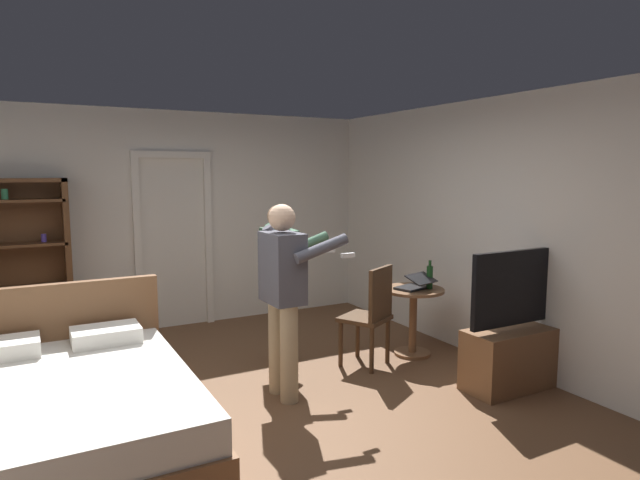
% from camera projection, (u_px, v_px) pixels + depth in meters
% --- Properties ---
extents(ground_plane, '(6.01, 6.01, 0.00)m').
position_uv_depth(ground_plane, '(270.00, 409.00, 4.35)').
color(ground_plane, brown).
extents(wall_back, '(5.05, 0.12, 2.61)m').
position_uv_depth(wall_back, '(178.00, 220.00, 6.61)').
color(wall_back, silver).
rests_on(wall_back, ground_plane).
extents(wall_right, '(0.12, 5.71, 2.61)m').
position_uv_depth(wall_right, '(498.00, 231.00, 5.35)').
color(wall_right, silver).
rests_on(wall_right, ground_plane).
extents(doorway_frame, '(0.93, 0.08, 2.13)m').
position_uv_depth(doorway_frame, '(173.00, 228.00, 6.52)').
color(doorway_frame, white).
rests_on(doorway_frame, ground_plane).
extents(bed, '(1.60, 2.05, 1.02)m').
position_uv_depth(bed, '(64.00, 417.00, 3.53)').
color(bed, brown).
rests_on(bed, ground_plane).
extents(bookshelf, '(0.99, 0.32, 1.83)m').
position_uv_depth(bookshelf, '(19.00, 259.00, 5.64)').
color(bookshelf, brown).
rests_on(bookshelf, ground_plane).
extents(tv_flatscreen, '(1.11, 0.40, 1.23)m').
position_uv_depth(tv_flatscreen, '(517.00, 346.00, 4.77)').
color(tv_flatscreen, brown).
rests_on(tv_flatscreen, ground_plane).
extents(side_table, '(0.63, 0.63, 0.70)m').
position_uv_depth(side_table, '(413.00, 310.00, 5.59)').
color(side_table, brown).
rests_on(side_table, ground_plane).
extents(laptop, '(0.40, 0.40, 0.17)m').
position_uv_depth(laptop, '(415.00, 284.00, 5.51)').
color(laptop, black).
rests_on(laptop, side_table).
extents(bottle_on_table, '(0.06, 0.06, 0.29)m').
position_uv_depth(bottle_on_table, '(430.00, 277.00, 5.54)').
color(bottle_on_table, '#184319').
rests_on(bottle_on_table, side_table).
extents(wooden_chair, '(0.57, 0.57, 0.99)m').
position_uv_depth(wooden_chair, '(372.00, 312.00, 5.24)').
color(wooden_chair, '#4C331E').
rests_on(wooden_chair, ground_plane).
extents(person_blue_shirt, '(0.67, 0.56, 1.63)m').
position_uv_depth(person_blue_shirt, '(284.00, 288.00, 4.48)').
color(person_blue_shirt, tan).
rests_on(person_blue_shirt, ground_plane).
extents(person_striped_shirt, '(0.58, 0.63, 1.58)m').
position_uv_depth(person_striped_shirt, '(280.00, 275.00, 5.16)').
color(person_striped_shirt, tan).
rests_on(person_striped_shirt, ground_plane).
extents(suitcase_dark, '(0.65, 0.40, 0.44)m').
position_uv_depth(suitcase_dark, '(88.00, 350.00, 5.11)').
color(suitcase_dark, black).
rests_on(suitcase_dark, ground_plane).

